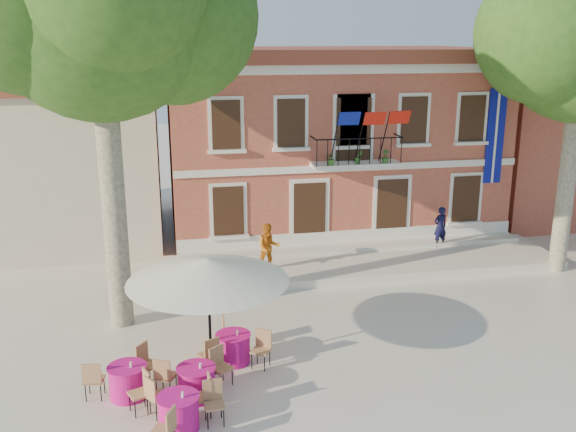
{
  "coord_description": "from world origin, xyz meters",
  "views": [
    {
      "loc": [
        -4.81,
        -16.27,
        7.98
      ],
      "look_at": [
        -0.9,
        3.5,
        2.3
      ],
      "focal_mm": 40.0,
      "sensor_mm": 36.0,
      "label": 1
    }
  ],
  "objects_px": {
    "pedestrian_navy": "(440,227)",
    "pedestrian_orange": "(268,247)",
    "cafe_table_0": "(196,381)",
    "cafe_table_3": "(233,347)",
    "patio_umbrella": "(208,270)",
    "plane_tree_west": "(98,6)",
    "cafe_table_1": "(179,411)",
    "cafe_table_2": "(128,380)"
  },
  "relations": [
    {
      "from": "patio_umbrella",
      "to": "cafe_table_0",
      "type": "xyz_separation_m",
      "value": [
        -0.43,
        -1.27,
        -2.17
      ]
    },
    {
      "from": "patio_umbrella",
      "to": "cafe_table_1",
      "type": "distance_m",
      "value": 3.36
    },
    {
      "from": "cafe_table_2",
      "to": "cafe_table_3",
      "type": "xyz_separation_m",
      "value": [
        2.54,
        1.15,
        0.0
      ]
    },
    {
      "from": "pedestrian_navy",
      "to": "cafe_table_3",
      "type": "distance_m",
      "value": 10.97
    },
    {
      "from": "patio_umbrella",
      "to": "cafe_table_3",
      "type": "bearing_deg",
      "value": 21.89
    },
    {
      "from": "patio_umbrella",
      "to": "pedestrian_navy",
      "type": "relative_size",
      "value": 2.51
    },
    {
      "from": "pedestrian_navy",
      "to": "pedestrian_orange",
      "type": "xyz_separation_m",
      "value": [
        -6.74,
        -1.27,
        0.05
      ]
    },
    {
      "from": "pedestrian_navy",
      "to": "cafe_table_2",
      "type": "distance_m",
      "value": 13.69
    },
    {
      "from": "cafe_table_2",
      "to": "pedestrian_orange",
      "type": "bearing_deg",
      "value": 56.81
    },
    {
      "from": "plane_tree_west",
      "to": "pedestrian_navy",
      "type": "height_order",
      "value": "plane_tree_west"
    },
    {
      "from": "plane_tree_west",
      "to": "cafe_table_3",
      "type": "xyz_separation_m",
      "value": [
        2.88,
        -2.91,
        -8.27
      ]
    },
    {
      "from": "pedestrian_navy",
      "to": "cafe_table_3",
      "type": "height_order",
      "value": "pedestrian_navy"
    },
    {
      "from": "patio_umbrella",
      "to": "pedestrian_orange",
      "type": "relative_size",
      "value": 2.37
    },
    {
      "from": "pedestrian_navy",
      "to": "cafe_table_0",
      "type": "height_order",
      "value": "pedestrian_navy"
    },
    {
      "from": "patio_umbrella",
      "to": "cafe_table_0",
      "type": "relative_size",
      "value": 2.09
    },
    {
      "from": "cafe_table_0",
      "to": "cafe_table_2",
      "type": "height_order",
      "value": "same"
    },
    {
      "from": "cafe_table_2",
      "to": "cafe_table_1",
      "type": "bearing_deg",
      "value": -53.83
    },
    {
      "from": "cafe_table_1",
      "to": "cafe_table_3",
      "type": "height_order",
      "value": "same"
    },
    {
      "from": "cafe_table_2",
      "to": "cafe_table_0",
      "type": "bearing_deg",
      "value": -12.96
    },
    {
      "from": "plane_tree_west",
      "to": "cafe_table_2",
      "type": "distance_m",
      "value": 9.22
    },
    {
      "from": "plane_tree_west",
      "to": "pedestrian_navy",
      "type": "xyz_separation_m",
      "value": [
        11.45,
        3.91,
        -7.63
      ]
    },
    {
      "from": "cafe_table_1",
      "to": "plane_tree_west",
      "type": "bearing_deg",
      "value": 104.47
    },
    {
      "from": "plane_tree_west",
      "to": "cafe_table_0",
      "type": "bearing_deg",
      "value": -67.0
    },
    {
      "from": "cafe_table_0",
      "to": "pedestrian_navy",
      "type": "bearing_deg",
      "value": 40.96
    },
    {
      "from": "plane_tree_west",
      "to": "patio_umbrella",
      "type": "bearing_deg",
      "value": -53.81
    },
    {
      "from": "cafe_table_3",
      "to": "pedestrian_navy",
      "type": "bearing_deg",
      "value": 38.48
    },
    {
      "from": "patio_umbrella",
      "to": "plane_tree_west",
      "type": "bearing_deg",
      "value": 126.19
    },
    {
      "from": "pedestrian_orange",
      "to": "cafe_table_1",
      "type": "height_order",
      "value": "pedestrian_orange"
    },
    {
      "from": "patio_umbrella",
      "to": "pedestrian_orange",
      "type": "bearing_deg",
      "value": 67.31
    },
    {
      "from": "pedestrian_orange",
      "to": "cafe_table_2",
      "type": "height_order",
      "value": "pedestrian_orange"
    },
    {
      "from": "pedestrian_orange",
      "to": "cafe_table_2",
      "type": "bearing_deg",
      "value": -126.06
    },
    {
      "from": "pedestrian_navy",
      "to": "cafe_table_2",
      "type": "bearing_deg",
      "value": 24.14
    },
    {
      "from": "cafe_table_2",
      "to": "cafe_table_3",
      "type": "bearing_deg",
      "value": 24.3
    },
    {
      "from": "pedestrian_orange",
      "to": "cafe_table_1",
      "type": "bearing_deg",
      "value": -114.69
    },
    {
      "from": "plane_tree_west",
      "to": "pedestrian_orange",
      "type": "distance_m",
      "value": 9.31
    },
    {
      "from": "cafe_table_0",
      "to": "cafe_table_1",
      "type": "relative_size",
      "value": 1.0
    },
    {
      "from": "patio_umbrella",
      "to": "pedestrian_navy",
      "type": "xyz_separation_m",
      "value": [
        9.16,
        7.05,
        -1.53
      ]
    },
    {
      "from": "pedestrian_orange",
      "to": "patio_umbrella",
      "type": "bearing_deg",
      "value": -115.56
    },
    {
      "from": "pedestrian_navy",
      "to": "cafe_table_1",
      "type": "xyz_separation_m",
      "value": [
        -10.02,
        -9.46,
        -0.65
      ]
    },
    {
      "from": "pedestrian_navy",
      "to": "cafe_table_3",
      "type": "bearing_deg",
      "value": 27.01
    },
    {
      "from": "cafe_table_2",
      "to": "cafe_table_3",
      "type": "height_order",
      "value": "same"
    },
    {
      "from": "plane_tree_west",
      "to": "pedestrian_orange",
      "type": "bearing_deg",
      "value": 29.19
    }
  ]
}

